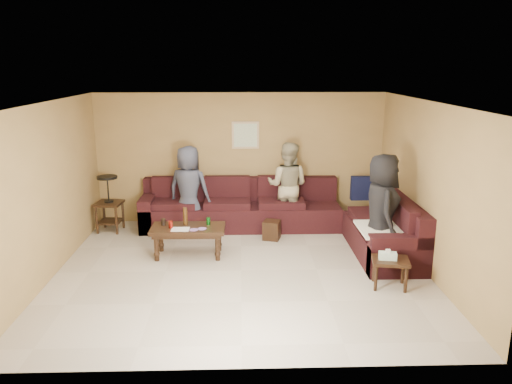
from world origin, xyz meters
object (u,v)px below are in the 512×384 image
(coffee_table, at_px, (188,231))
(person_right, at_px, (382,210))
(sectional_sofa, at_px, (286,219))
(waste_bin, at_px, (272,230))
(person_left, at_px, (189,189))
(end_table_left, at_px, (109,202))
(side_table_right, at_px, (390,262))
(person_middle, at_px, (287,186))

(coffee_table, xyz_separation_m, person_right, (2.99, -0.40, 0.45))
(sectional_sofa, xyz_separation_m, waste_bin, (-0.27, -0.14, -0.16))
(coffee_table, distance_m, person_left, 1.28)
(end_table_left, xyz_separation_m, waste_bin, (2.97, -0.55, -0.38))
(coffee_table, relative_size, side_table_right, 2.10)
(side_table_right, xyz_separation_m, person_right, (0.09, 0.86, 0.50))
(end_table_left, distance_m, person_right, 4.88)
(side_table_right, height_order, person_middle, person_middle)
(coffee_table, distance_m, end_table_left, 2.04)
(sectional_sofa, distance_m, end_table_left, 3.27)
(side_table_right, height_order, person_right, person_right)
(coffee_table, bearing_deg, end_table_left, 140.69)
(side_table_right, distance_m, waste_bin, 2.52)
(coffee_table, height_order, waste_bin, coffee_table)
(person_middle, relative_size, person_right, 0.94)
(person_left, height_order, person_right, person_right)
(side_table_right, bearing_deg, end_table_left, 150.31)
(coffee_table, xyz_separation_m, side_table_right, (2.90, -1.26, -0.05))
(side_table_right, bearing_deg, waste_bin, 126.94)
(coffee_table, bearing_deg, side_table_right, -23.52)
(coffee_table, height_order, person_left, person_left)
(side_table_right, bearing_deg, sectional_sofa, 119.98)
(sectional_sofa, xyz_separation_m, person_right, (1.33, -1.28, 0.54))
(sectional_sofa, height_order, side_table_right, sectional_sofa)
(person_right, bearing_deg, person_left, 64.44)
(waste_bin, height_order, person_right, person_right)
(coffee_table, distance_m, person_middle, 2.25)
(person_left, xyz_separation_m, person_middle, (1.82, 0.17, 0.01))
(person_middle, distance_m, person_right, 2.19)
(side_table_right, bearing_deg, person_left, 140.33)
(person_left, relative_size, person_middle, 0.98)
(sectional_sofa, height_order, person_left, person_left)
(sectional_sofa, bearing_deg, person_middle, 83.15)
(waste_bin, relative_size, person_left, 0.21)
(person_middle, height_order, person_right, person_right)
(sectional_sofa, xyz_separation_m, coffee_table, (-1.66, -0.88, 0.09))
(waste_bin, bearing_deg, side_table_right, -53.06)
(sectional_sofa, xyz_separation_m, person_left, (-1.75, 0.34, 0.47))
(person_right, bearing_deg, person_middle, 37.49)
(end_table_left, xyz_separation_m, person_left, (1.48, -0.07, 0.25))
(person_middle, bearing_deg, side_table_right, 132.39)
(coffee_table, bearing_deg, sectional_sofa, 27.94)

